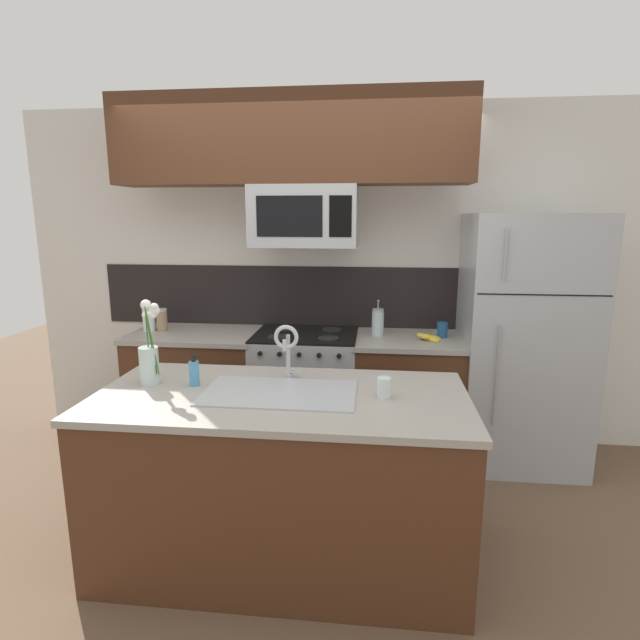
{
  "coord_description": "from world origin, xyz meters",
  "views": [
    {
      "loc": [
        0.51,
        -2.67,
        1.78
      ],
      "look_at": [
        0.18,
        0.27,
        1.16
      ],
      "focal_mm": 28.0,
      "sensor_mm": 36.0,
      "label": 1
    }
  ],
  "objects_px": {
    "banana_bunch": "(429,337)",
    "flower_vase": "(150,358)",
    "refrigerator": "(522,342)",
    "drinking_glass": "(384,387)",
    "microwave": "(305,216)",
    "storage_jar_tall": "(149,318)",
    "dish_soap_bottle": "(194,373)",
    "storage_jar_medium": "(162,320)",
    "sink_faucet": "(287,344)",
    "french_press": "(378,322)",
    "stove_range": "(306,392)",
    "coffee_tin": "(442,330)"
  },
  "relations": [
    {
      "from": "banana_bunch",
      "to": "flower_vase",
      "type": "xyz_separation_m",
      "value": [
        -1.56,
        -1.12,
        0.12
      ]
    },
    {
      "from": "refrigerator",
      "to": "drinking_glass",
      "type": "distance_m",
      "value": 1.62
    },
    {
      "from": "microwave",
      "to": "storage_jar_tall",
      "type": "height_order",
      "value": "microwave"
    },
    {
      "from": "banana_bunch",
      "to": "dish_soap_bottle",
      "type": "xyz_separation_m",
      "value": [
        -1.32,
        -1.12,
        0.05
      ]
    },
    {
      "from": "storage_jar_medium",
      "to": "banana_bunch",
      "type": "xyz_separation_m",
      "value": [
        2.02,
        -0.08,
        -0.06
      ]
    },
    {
      "from": "storage_jar_medium",
      "to": "drinking_glass",
      "type": "bearing_deg",
      "value": -36.97
    },
    {
      "from": "banana_bunch",
      "to": "dish_soap_bottle",
      "type": "bearing_deg",
      "value": -139.74
    },
    {
      "from": "banana_bunch",
      "to": "sink_faucet",
      "type": "height_order",
      "value": "sink_faucet"
    },
    {
      "from": "french_press",
      "to": "flower_vase",
      "type": "height_order",
      "value": "flower_vase"
    },
    {
      "from": "french_press",
      "to": "flower_vase",
      "type": "xyz_separation_m",
      "value": [
        -1.19,
        -1.24,
        0.04
      ]
    },
    {
      "from": "microwave",
      "to": "refrigerator",
      "type": "distance_m",
      "value": 1.79
    },
    {
      "from": "storage_jar_medium",
      "to": "flower_vase",
      "type": "distance_m",
      "value": 1.29
    },
    {
      "from": "banana_bunch",
      "to": "microwave",
      "type": "bearing_deg",
      "value": 177.41
    },
    {
      "from": "stove_range",
      "to": "microwave",
      "type": "distance_m",
      "value": 1.31
    },
    {
      "from": "storage_jar_tall",
      "to": "sink_faucet",
      "type": "bearing_deg",
      "value": -39.62
    },
    {
      "from": "microwave",
      "to": "sink_faucet",
      "type": "bearing_deg",
      "value": -87.46
    },
    {
      "from": "dish_soap_bottle",
      "to": "coffee_tin",
      "type": "bearing_deg",
      "value": 40.83
    },
    {
      "from": "stove_range",
      "to": "drinking_glass",
      "type": "bearing_deg",
      "value": -65.77
    },
    {
      "from": "storage_jar_tall",
      "to": "dish_soap_bottle",
      "type": "xyz_separation_m",
      "value": [
        0.8,
        -1.19,
        -0.03
      ]
    },
    {
      "from": "refrigerator",
      "to": "banana_bunch",
      "type": "xyz_separation_m",
      "value": [
        -0.66,
        -0.08,
        0.03
      ]
    },
    {
      "from": "refrigerator",
      "to": "flower_vase",
      "type": "height_order",
      "value": "refrigerator"
    },
    {
      "from": "stove_range",
      "to": "sink_faucet",
      "type": "distance_m",
      "value": 1.22
    },
    {
      "from": "sink_faucet",
      "to": "dish_soap_bottle",
      "type": "xyz_separation_m",
      "value": [
        -0.47,
        -0.15,
        -0.13
      ]
    },
    {
      "from": "stove_range",
      "to": "drinking_glass",
      "type": "relative_size",
      "value": 9.24
    },
    {
      "from": "sink_faucet",
      "to": "flower_vase",
      "type": "distance_m",
      "value": 0.72
    },
    {
      "from": "storage_jar_medium",
      "to": "sink_faucet",
      "type": "distance_m",
      "value": 1.57
    },
    {
      "from": "drinking_glass",
      "to": "flower_vase",
      "type": "relative_size",
      "value": 0.23
    },
    {
      "from": "coffee_tin",
      "to": "sink_faucet",
      "type": "xyz_separation_m",
      "value": [
        -0.96,
        -1.08,
        0.14
      ]
    },
    {
      "from": "stove_range",
      "to": "dish_soap_bottle",
      "type": "bearing_deg",
      "value": -109.64
    },
    {
      "from": "storage_jar_medium",
      "to": "banana_bunch",
      "type": "bearing_deg",
      "value": -2.28
    },
    {
      "from": "dish_soap_bottle",
      "to": "flower_vase",
      "type": "bearing_deg",
      "value": -179.47
    },
    {
      "from": "banana_bunch",
      "to": "coffee_tin",
      "type": "height_order",
      "value": "coffee_tin"
    },
    {
      "from": "coffee_tin",
      "to": "drinking_glass",
      "type": "height_order",
      "value": "coffee_tin"
    },
    {
      "from": "refrigerator",
      "to": "dish_soap_bottle",
      "type": "height_order",
      "value": "refrigerator"
    },
    {
      "from": "microwave",
      "to": "banana_bunch",
      "type": "xyz_separation_m",
      "value": [
        0.9,
        -0.04,
        -0.84
      ]
    },
    {
      "from": "sink_faucet",
      "to": "drinking_glass",
      "type": "xyz_separation_m",
      "value": [
        0.52,
        -0.21,
        -0.15
      ]
    },
    {
      "from": "storage_jar_medium",
      "to": "drinking_glass",
      "type": "xyz_separation_m",
      "value": [
        1.68,
        -1.26,
        -0.04
      ]
    },
    {
      "from": "sink_faucet",
      "to": "stove_range",
      "type": "bearing_deg",
      "value": 92.49
    },
    {
      "from": "stove_range",
      "to": "storage_jar_tall",
      "type": "bearing_deg",
      "value": 179.29
    },
    {
      "from": "stove_range",
      "to": "microwave",
      "type": "bearing_deg",
      "value": -89.84
    },
    {
      "from": "microwave",
      "to": "coffee_tin",
      "type": "bearing_deg",
      "value": 4.06
    },
    {
      "from": "coffee_tin",
      "to": "flower_vase",
      "type": "relative_size",
      "value": 0.25
    },
    {
      "from": "storage_jar_tall",
      "to": "french_press",
      "type": "height_order",
      "value": "french_press"
    },
    {
      "from": "stove_range",
      "to": "storage_jar_medium",
      "type": "height_order",
      "value": "storage_jar_medium"
    },
    {
      "from": "microwave",
      "to": "refrigerator",
      "type": "bearing_deg",
      "value": 1.5
    },
    {
      "from": "stove_range",
      "to": "sink_faucet",
      "type": "bearing_deg",
      "value": -87.51
    },
    {
      "from": "microwave",
      "to": "flower_vase",
      "type": "distance_m",
      "value": 1.52
    },
    {
      "from": "refrigerator",
      "to": "drinking_glass",
      "type": "height_order",
      "value": "refrigerator"
    },
    {
      "from": "stove_range",
      "to": "flower_vase",
      "type": "xyz_separation_m",
      "value": [
        -0.66,
        -1.18,
        0.59
      ]
    },
    {
      "from": "refrigerator",
      "to": "storage_jar_tall",
      "type": "xyz_separation_m",
      "value": [
        -2.78,
        -0.0,
        0.11
      ]
    }
  ]
}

